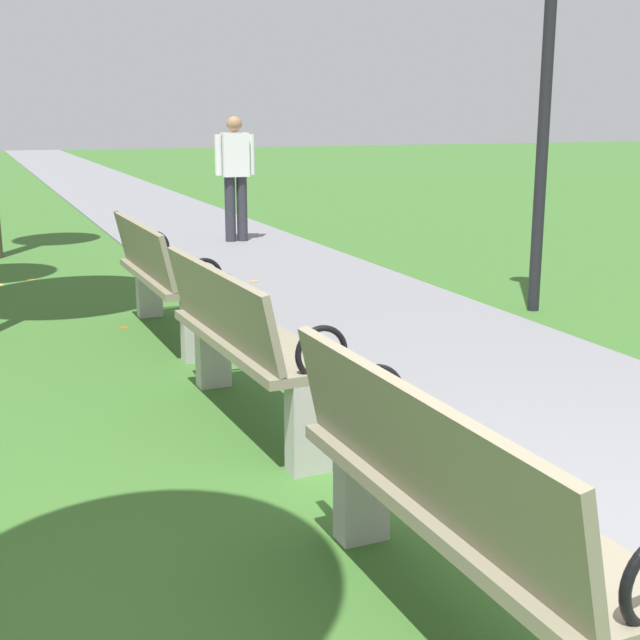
# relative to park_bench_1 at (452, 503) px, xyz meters

# --- Properties ---
(ground_plane) EXTENTS (80.00, 80.00, 0.00)m
(ground_plane) POSITION_rel_park_bench_1_xyz_m (0.50, -0.12, -0.49)
(ground_plane) COLOR #386628
(paved_walkway) EXTENTS (2.39, 44.00, 0.02)m
(paved_walkway) POSITION_rel_park_bench_1_xyz_m (1.70, 17.88, -0.48)
(paved_walkway) COLOR slate
(paved_walkway) RESTS_ON ground
(park_bench_1) EXTENTS (0.51, 1.61, 0.90)m
(park_bench_1) POSITION_rel_park_bench_1_xyz_m (0.00, 0.00, 0.00)
(park_bench_1) COLOR gray
(park_bench_1) RESTS_ON ground
(park_bench_2) EXTENTS (0.54, 1.62, 0.90)m
(park_bench_2) POSITION_rel_park_bench_1_xyz_m (0.00, 2.19, 0.00)
(park_bench_2) COLOR gray
(park_bench_2) RESTS_ON ground
(park_bench_3) EXTENTS (0.50, 1.61, 0.90)m
(park_bench_3) POSITION_rel_park_bench_1_xyz_m (-0.00, 4.27, 0.00)
(park_bench_3) COLOR gray
(park_bench_3) RESTS_ON ground
(pedestrian_walking) EXTENTS (0.53, 0.24, 1.62)m
(pedestrian_walking) POSITION_rel_park_bench_1_xyz_m (1.97, 8.86, 0.44)
(pedestrian_walking) COLOR #2D2D38
(pedestrian_walking) RESTS_ON paved_walkway
(lamp_post) EXTENTS (0.28, 0.28, 3.48)m
(lamp_post) POSITION_rel_park_bench_1_xyz_m (3.19, 3.97, 1.82)
(lamp_post) COLOR black
(lamp_post) RESTS_ON ground
(scattered_leaves) EXTENTS (3.35, 7.24, 0.02)m
(scattered_leaves) POSITION_rel_park_bench_1_xyz_m (-0.98, 5.53, -0.48)
(scattered_leaves) COLOR #BC842D
(scattered_leaves) RESTS_ON ground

